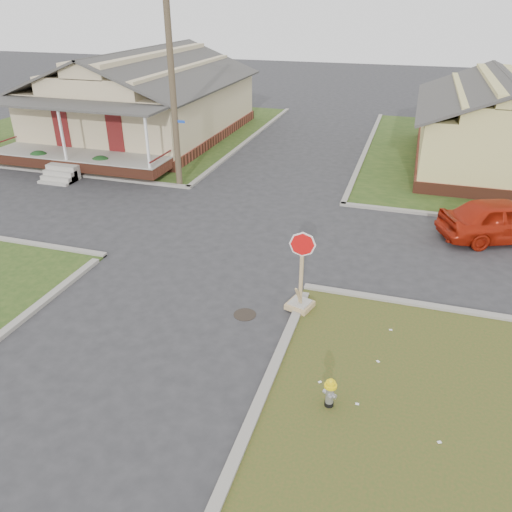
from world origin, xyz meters
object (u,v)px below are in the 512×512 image
(utility_pole, at_px, (172,82))
(red_sedan, at_px, (504,220))
(fire_hydrant, at_px, (330,391))
(stop_sign, at_px, (300,292))

(utility_pole, xyz_separation_m, red_sedan, (13.82, -1.94, -3.88))
(utility_pole, distance_m, fire_hydrant, 15.91)
(utility_pole, xyz_separation_m, fire_hydrant, (9.27, -12.22, -4.21))
(fire_hydrant, height_order, stop_sign, stop_sign)
(stop_sign, relative_size, red_sedan, 0.52)
(red_sedan, bearing_deg, stop_sign, 114.98)
(fire_hydrant, bearing_deg, red_sedan, 88.68)
(stop_sign, height_order, red_sedan, stop_sign)
(utility_pole, bearing_deg, stop_sign, -47.96)
(utility_pole, bearing_deg, fire_hydrant, -52.81)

